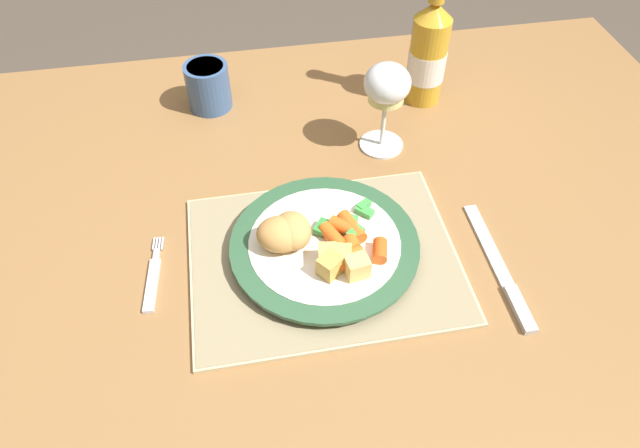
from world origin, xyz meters
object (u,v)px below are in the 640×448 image
object	(u,v)px
dining_table	(295,244)
drinking_cup	(208,85)
fork	(153,279)
wine_glass	(387,89)
table_knife	(503,275)
dinner_plate	(325,246)
bottle	(428,52)

from	to	relation	value
dining_table	drinking_cup	world-z (taller)	drinking_cup
fork	wine_glass	world-z (taller)	wine_glass
fork	table_knife	distance (m)	0.46
dining_table	table_knife	distance (m)	0.32
dining_table	fork	size ratio (longest dim) A/B	11.46
dinner_plate	dining_table	bearing A→B (deg)	106.72
fork	wine_glass	xyz separation A→B (m)	(0.37, 0.21, 0.11)
table_knife	fork	bearing A→B (deg)	170.54
dining_table	dinner_plate	size ratio (longest dim) A/B	5.59
dinner_plate	table_knife	distance (m)	0.24
drinking_cup	wine_glass	bearing A→B (deg)	-30.61
bottle	dinner_plate	bearing A→B (deg)	-126.07
dinner_plate	bottle	xyz separation A→B (m)	(0.24, 0.33, 0.08)
dinner_plate	table_knife	xyz separation A→B (m)	(0.23, -0.08, -0.01)
fork	bottle	distance (m)	0.58
dinner_plate	drinking_cup	size ratio (longest dim) A/B	3.19
bottle	drinking_cup	world-z (taller)	bottle
dinner_plate	table_knife	world-z (taller)	dinner_plate
wine_glass	table_knife	bearing A→B (deg)	-72.30
dining_table	table_knife	xyz separation A→B (m)	(0.26, -0.18, 0.09)
dinner_plate	fork	distance (m)	0.23
fork	table_knife	world-z (taller)	table_knife
bottle	drinking_cup	size ratio (longest dim) A/B	3.29
dinner_plate	fork	xyz separation A→B (m)	(-0.23, -0.00, -0.01)
dining_table	dinner_plate	world-z (taller)	dinner_plate
bottle	fork	bearing A→B (deg)	-144.85
bottle	dining_table	bearing A→B (deg)	-139.13
wine_glass	drinking_cup	world-z (taller)	wine_glass
dining_table	bottle	distance (m)	0.40
fork	drinking_cup	size ratio (longest dim) A/B	1.56
fork	bottle	world-z (taller)	bottle
table_knife	bottle	xyz separation A→B (m)	(0.01, 0.41, 0.09)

